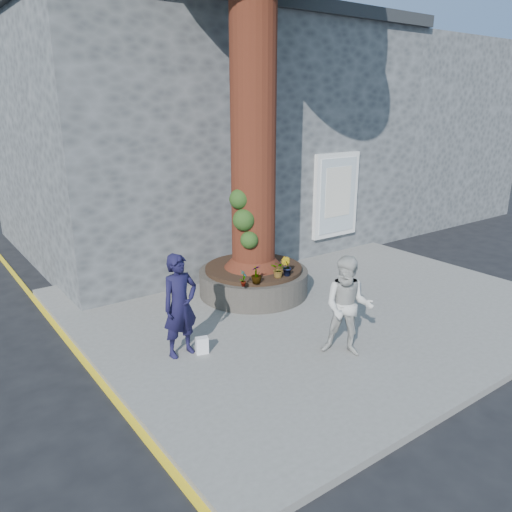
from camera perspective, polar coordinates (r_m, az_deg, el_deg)
ground at (r=8.90m, az=3.15°, el=-9.88°), size 120.00×120.00×0.00m
pavement at (r=10.46m, az=6.08°, el=-5.32°), size 9.00×8.00×0.12m
yellow_line at (r=8.42m, az=-18.23°, el=-12.47°), size 0.10×30.00×0.01m
stone_shop at (r=15.32m, az=-6.72°, el=13.76°), size 10.30×8.30×6.30m
neighbour_shop at (r=20.50m, az=13.70°, el=13.81°), size 6.00×8.00×6.00m
planter at (r=10.64m, az=-0.28°, el=-2.78°), size 2.30×2.30×0.60m
man at (r=8.01m, az=-8.67°, el=-5.61°), size 0.65×0.46×1.70m
woman at (r=8.07m, az=10.45°, el=-5.73°), size 0.99×1.01×1.65m
shopping_bag at (r=8.28m, az=-6.19°, el=-10.13°), size 0.23×0.17×0.28m
plant_a at (r=9.36m, az=-1.45°, el=-2.54°), size 0.21×0.21×0.33m
plant_b at (r=9.95m, az=3.48°, el=-1.21°), size 0.26×0.27×0.38m
plant_c at (r=9.53m, az=0.04°, el=-2.09°), size 0.23×0.23×0.36m
plant_d at (r=9.85m, az=2.63°, el=-1.55°), size 0.33×0.36×0.33m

